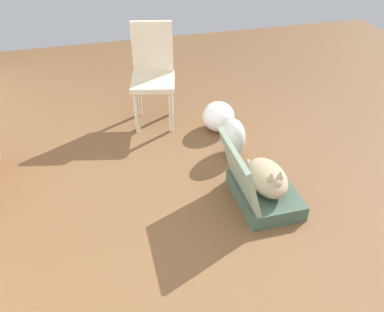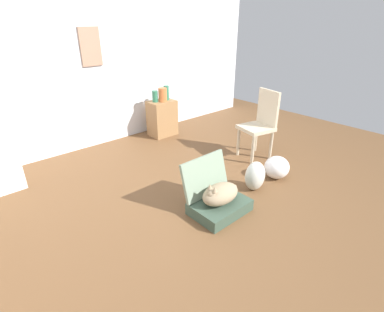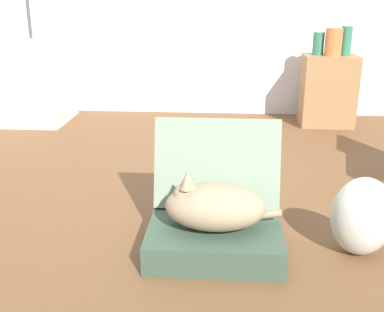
# 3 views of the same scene
# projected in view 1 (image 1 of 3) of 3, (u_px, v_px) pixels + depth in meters

# --- Properties ---
(ground_plane) EXTENTS (7.68, 7.68, 0.00)m
(ground_plane) POSITION_uv_depth(u_px,v_px,m) (216.00, 209.00, 3.05)
(ground_plane) COLOR brown
(ground_plane) RESTS_ON ground
(suitcase_base) EXTENTS (0.60, 0.43, 0.13)m
(suitcase_base) POSITION_uv_depth(u_px,v_px,m) (265.00, 194.00, 3.09)
(suitcase_base) COLOR #384C3D
(suitcase_base) RESTS_ON ground
(suitcase_lid) EXTENTS (0.60, 0.16, 0.43)m
(suitcase_lid) POSITION_uv_depth(u_px,v_px,m) (239.00, 171.00, 2.88)
(suitcase_lid) COLOR gray
(suitcase_lid) RESTS_ON suitcase_base
(cat) EXTENTS (0.52, 0.28, 0.25)m
(cat) POSITION_uv_depth(u_px,v_px,m) (268.00, 178.00, 2.99)
(cat) COLOR #998466
(cat) RESTS_ON suitcase_base
(plastic_bag_white) EXTENTS (0.27, 0.21, 0.36)m
(plastic_bag_white) POSITION_uv_depth(u_px,v_px,m) (233.00, 138.00, 3.52)
(plastic_bag_white) COLOR silver
(plastic_bag_white) RESTS_ON ground
(plastic_bag_clear) EXTENTS (0.32, 0.31, 0.29)m
(plastic_bag_clear) POSITION_uv_depth(u_px,v_px,m) (218.00, 116.00, 3.89)
(plastic_bag_clear) COLOR white
(plastic_bag_clear) RESTS_ON ground
(chair) EXTENTS (0.50, 0.50, 0.98)m
(chair) POSITION_uv_depth(u_px,v_px,m) (153.00, 72.00, 3.83)
(chair) COLOR beige
(chair) RESTS_ON ground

